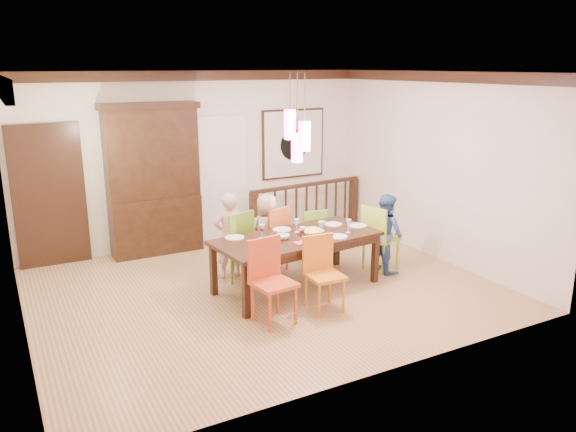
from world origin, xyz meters
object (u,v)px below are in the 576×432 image
china_hutch (153,179)px  person_far_left (229,236)px  chair_far_left (232,240)px  balustrade (306,208)px  person_far_mid (267,233)px  person_end_right (386,233)px  dining_table (297,242)px  chair_end_right (381,233)px

china_hutch → person_far_left: size_ratio=1.95×
chair_far_left → balustrade: chair_far_left is taller
china_hutch → person_far_mid: (1.21, -1.66, -0.63)m
person_end_right → dining_table: bearing=90.5°
chair_end_right → person_end_right: (0.01, -0.09, 0.02)m
person_far_mid → chair_end_right: bearing=160.1°
china_hutch → person_end_right: 3.77m
chair_end_right → person_end_right: person_end_right is taller
balustrade → chair_end_right: bearing=-92.3°
chair_far_left → person_far_left: person_far_left is taller
dining_table → chair_end_right: bearing=-3.0°
chair_far_left → balustrade: size_ratio=0.44×
dining_table → person_far_left: person_far_left is taller
person_end_right → person_far_mid: bearing=63.6°
chair_end_right → person_far_mid: bearing=48.8°
chair_end_right → person_end_right: bearing=172.3°
chair_far_left → person_end_right: 2.28m
china_hutch → dining_table: bearing=-62.8°
chair_far_left → china_hutch: 1.91m
chair_far_left → person_far_left: 0.08m
china_hutch → chair_far_left: bearing=-69.1°
person_far_mid → china_hutch: bearing=-48.7°
china_hutch → balustrade: 2.76m
china_hutch → balustrade: size_ratio=1.05×
chair_end_right → chair_far_left: bearing=55.4°
person_far_left → person_end_right: person_far_left is taller
person_far_mid → person_end_right: (1.56, -0.82, -0.00)m
person_far_mid → person_end_right: bearing=157.6°
chair_end_right → person_end_right: 0.09m
chair_far_left → chair_end_right: bearing=141.7°
dining_table → person_far_mid: bearing=88.2°
balustrade → person_far_mid: size_ratio=1.97×
dining_table → person_end_right: person_end_right is taller
chair_end_right → china_hutch: 3.70m
chair_far_left → china_hutch: bearing=-88.9°
china_hutch → balustrade: china_hutch is taller
chair_far_left → person_end_right: (2.13, -0.80, 0.01)m
balustrade → person_far_mid: (-1.44, -1.31, 0.09)m
person_far_left → chair_far_left: bearing=109.2°
chair_far_left → chair_end_right: chair_far_left is taller
chair_far_left → person_far_left: size_ratio=0.81×
chair_end_right → person_far_mid: 1.71m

